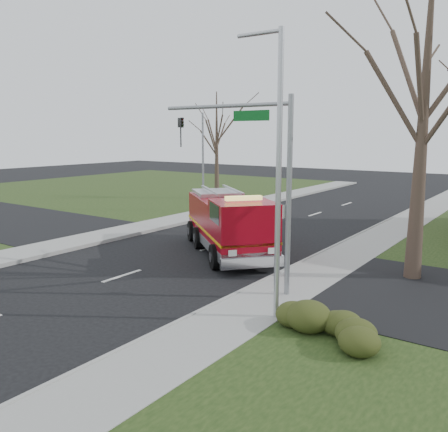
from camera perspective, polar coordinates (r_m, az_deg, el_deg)
The scene contains 10 objects.
ground at distance 19.28m, azimuth -12.16°, elevation -7.08°, with size 120.00×120.00×0.00m, color black.
sidewalk_right at distance 15.47m, azimuth 3.88°, elevation -10.86°, with size 2.40×80.00×0.15m, color gray.
sidewalk_left at distance 24.07m, azimuth -22.23°, elevation -4.03°, with size 2.40×80.00×0.15m, color gray.
hedge_corner at distance 13.27m, azimuth 12.17°, elevation -12.32°, with size 2.80×2.00×0.90m, color #2E3C16.
bare_tree_near at distance 18.94m, azimuth 23.11°, elevation 14.76°, with size 6.00×6.00×12.00m.
bare_tree_left at distance 40.13m, azimuth -0.89°, elevation 9.86°, with size 4.50×4.50×9.00m.
traffic_signal_mast at distance 16.29m, azimuth 3.85°, elevation 6.90°, with size 5.29×0.18×6.80m.
streetlight_pole at distance 13.61m, azimuth 6.38°, elevation 5.63°, with size 1.48×0.16×8.40m.
utility_pole_far at distance 33.47m, azimuth -2.54°, elevation 6.33°, with size 0.14×0.14×7.00m, color gray.
fire_engine at distance 22.08m, azimuth 0.64°, elevation -1.07°, with size 7.31×6.80×3.01m.
Camera 1 is at (13.72, -12.37, 5.53)m, focal length 38.00 mm.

